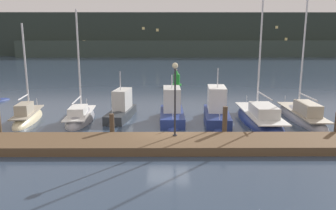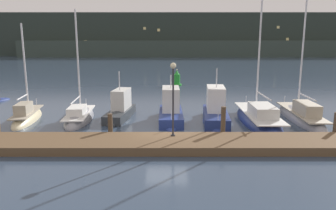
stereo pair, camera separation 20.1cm
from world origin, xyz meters
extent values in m
plane|color=#2D3D51|center=(0.00, 0.00, 0.00)|extent=(400.00, 400.00, 0.00)
cube|color=brown|center=(0.00, -1.92, 0.23)|extent=(29.00, 2.80, 0.45)
cylinder|color=#4C3D2D|center=(-3.28, -0.27, 0.73)|extent=(0.28, 0.28, 1.46)
cylinder|color=#4C3D2D|center=(3.28, -0.27, 0.94)|extent=(0.28, 0.28, 1.88)
ellipsoid|color=beige|center=(-9.91, 3.90, 0.00)|extent=(2.03, 5.66, 1.42)
cube|color=#A39984|center=(-9.91, 3.90, 0.60)|extent=(1.70, 4.76, 0.08)
cube|color=#A39984|center=(-9.83, 3.24, 1.01)|extent=(1.03, 1.86, 0.72)
cylinder|color=silver|center=(-9.96, 4.34, 3.67)|extent=(0.12, 0.12, 6.13)
cylinder|color=silver|center=(-9.83, 3.23, 1.81)|extent=(0.36, 2.23, 0.09)
cylinder|color=silver|center=(-10.22, 6.43, 0.85)|extent=(0.04, 0.04, 0.50)
ellipsoid|color=gray|center=(-6.26, 4.12, 0.00)|extent=(2.15, 6.07, 1.48)
cube|color=silver|center=(-6.26, 4.12, 0.50)|extent=(1.81, 5.10, 0.08)
cube|color=silver|center=(-6.21, 3.41, 0.82)|extent=(1.18, 1.98, 0.57)
cylinder|color=silver|center=(-6.29, 4.60, 4.09)|extent=(0.12, 0.12, 7.18)
cylinder|color=silver|center=(-6.20, 3.11, 1.63)|extent=(0.29, 2.98, 0.09)
cylinder|color=silver|center=(-6.44, 6.86, 0.75)|extent=(0.04, 0.04, 0.50)
ellipsoid|color=#2D3338|center=(-3.42, 4.49, 0.00)|extent=(2.06, 5.12, 1.40)
cube|color=#2D3338|center=(-3.42, 4.49, 0.31)|extent=(1.88, 4.61, 0.62)
cube|color=silver|center=(-3.35, 4.98, 1.34)|extent=(1.24, 2.30, 1.44)
cube|color=black|center=(-3.22, 5.97, 1.55)|extent=(0.88, 0.39, 0.64)
cylinder|color=silver|center=(-3.40, 4.59, 2.73)|extent=(0.07, 0.07, 1.36)
cylinder|color=silver|center=(-3.69, 2.42, 0.92)|extent=(0.04, 0.04, 0.60)
ellipsoid|color=navy|center=(0.28, 3.68, 0.00)|extent=(1.78, 5.34, 0.90)
cube|color=navy|center=(0.28, 3.68, 0.34)|extent=(1.64, 4.80, 0.69)
cube|color=silver|center=(0.27, 4.21, 1.50)|extent=(1.20, 2.35, 1.63)
cube|color=black|center=(0.26, 5.27, 1.75)|extent=(1.05, 0.31, 0.72)
cylinder|color=silver|center=(0.27, 3.78, 2.78)|extent=(0.07, 0.07, 0.94)
cylinder|color=silver|center=(0.29, 1.44, 0.99)|extent=(0.04, 0.04, 0.60)
ellipsoid|color=navy|center=(3.39, 3.48, 0.00)|extent=(2.22, 5.70, 0.98)
cube|color=navy|center=(3.39, 3.48, 0.36)|extent=(2.03, 5.13, 0.72)
cube|color=silver|center=(3.44, 4.04, 1.56)|extent=(1.40, 2.54, 1.68)
cube|color=black|center=(3.53, 5.15, 1.81)|extent=(1.08, 0.40, 0.74)
cylinder|color=silver|center=(3.40, 3.60, 3.06)|extent=(0.07, 0.07, 1.33)
cylinder|color=silver|center=(3.20, 1.15, 1.02)|extent=(0.04, 0.04, 0.60)
ellipsoid|color=navy|center=(6.36, 3.49, 0.00)|extent=(2.43, 8.40, 1.55)
cube|color=silver|center=(6.36, 3.49, 0.65)|extent=(2.04, 7.06, 0.08)
cube|color=silver|center=(6.35, 2.49, 1.04)|extent=(1.44, 2.70, 0.70)
cylinder|color=silver|center=(6.37, 4.16, 5.47)|extent=(0.12, 0.12, 9.65)
cylinder|color=silver|center=(6.35, 2.49, 2.03)|extent=(0.12, 3.34, 0.09)
cylinder|color=silver|center=(6.39, 7.35, 0.90)|extent=(0.04, 0.04, 0.50)
ellipsoid|color=gray|center=(9.61, 4.20, 0.00)|extent=(2.02, 8.08, 1.44)
cube|color=#A39984|center=(9.61, 4.20, 0.55)|extent=(1.70, 6.79, 0.08)
cube|color=#A39984|center=(9.59, 3.24, 1.00)|extent=(1.15, 2.60, 0.81)
cylinder|color=silver|center=(9.63, 4.85, 5.95)|extent=(0.12, 0.12, 10.79)
cylinder|color=silver|center=(9.59, 3.33, 1.80)|extent=(0.17, 3.03, 0.09)
cylinder|color=silver|center=(9.72, 7.90, 0.80)|extent=(0.04, 0.04, 0.50)
cylinder|color=green|center=(1.16, 21.14, 0.08)|extent=(1.17, 1.17, 0.16)
cylinder|color=green|center=(1.16, 21.14, 0.75)|extent=(0.78, 0.78, 1.19)
cone|color=green|center=(1.16, 21.14, 1.60)|extent=(0.54, 0.54, 0.50)
sphere|color=#F9EAB7|center=(1.16, 21.14, 1.90)|extent=(0.16, 0.16, 0.16)
cylinder|color=#2D2D33|center=(0.35, -1.27, 0.48)|extent=(0.24, 0.24, 0.06)
cylinder|color=#2D2D33|center=(0.35, -1.27, 2.34)|extent=(0.10, 0.10, 3.67)
sphere|color=#F9EAB7|center=(0.35, -1.27, 4.32)|extent=(0.32, 0.32, 0.32)
cube|color=#28332D|center=(0.00, 91.76, 6.57)|extent=(240.00, 16.00, 13.15)
cube|color=#333F39|center=(28.31, 81.76, 2.36)|extent=(144.00, 10.00, 4.72)
cube|color=#F4DB8C|center=(-2.79, 83.71, 7.89)|extent=(0.80, 0.10, 0.80)
cube|color=#F4DB8C|center=(33.66, 83.71, 8.73)|extent=(0.80, 0.10, 0.80)
cube|color=#F4DB8C|center=(-7.07, 83.71, 8.41)|extent=(0.80, 0.10, 0.80)
cube|color=#F4DB8C|center=(28.36, 83.71, 1.14)|extent=(0.80, 0.10, 0.80)
cube|color=#F4DB8C|center=(-29.57, 83.71, 3.32)|extent=(0.80, 0.10, 0.80)
cube|color=#F4DB8C|center=(36.77, 83.71, 5.18)|extent=(0.80, 0.10, 0.80)
cube|color=#F4DB8C|center=(-29.48, 83.71, 3.27)|extent=(0.80, 0.10, 0.80)
cube|color=#F4DB8C|center=(-25.34, 83.71, 4.41)|extent=(0.80, 0.10, 0.80)
camera|label=1|loc=(-0.12, -18.64, 5.80)|focal=35.00mm
camera|label=2|loc=(0.08, -18.64, 5.80)|focal=35.00mm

